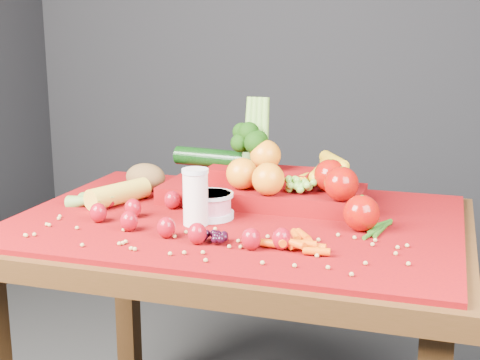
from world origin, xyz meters
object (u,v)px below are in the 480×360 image
(milk_glass, at_px, (195,195))
(produce_mound, at_px, (273,180))
(yogurt_bowl, at_px, (210,204))
(table, at_px, (238,259))

(milk_glass, distance_m, produce_mound, 0.27)
(yogurt_bowl, relative_size, produce_mound, 0.19)
(milk_glass, bearing_deg, table, 49.63)
(milk_glass, bearing_deg, produce_mound, 62.72)
(produce_mound, bearing_deg, table, -107.83)
(table, xyz_separation_m, milk_glass, (-0.07, -0.09, 0.18))
(table, height_order, yogurt_bowl, yogurt_bowl)
(table, height_order, produce_mound, produce_mound)
(milk_glass, xyz_separation_m, yogurt_bowl, (0.01, 0.06, -0.04))
(table, distance_m, milk_glass, 0.21)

